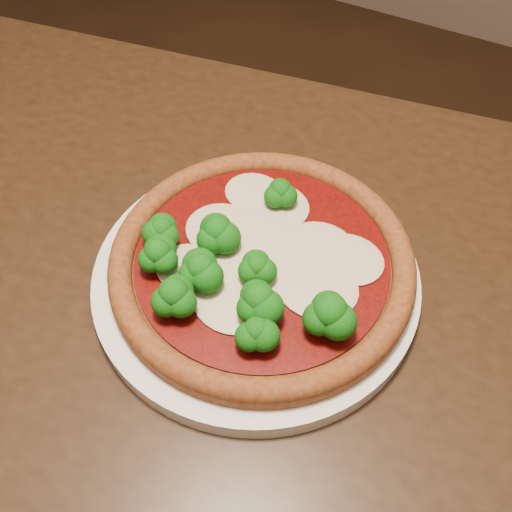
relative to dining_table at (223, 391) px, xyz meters
The scene contains 3 objects.
dining_table is the anchor object (origin of this frame).
plate 0.13m from the dining_table, 88.82° to the left, with size 0.29×0.29×0.02m, color silver.
pizza 0.16m from the dining_table, 87.07° to the left, with size 0.27×0.27×0.06m.
Camera 1 is at (0.30, -0.13, 1.18)m, focal length 40.00 mm.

